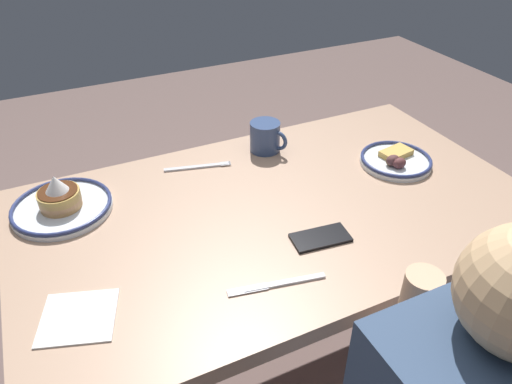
# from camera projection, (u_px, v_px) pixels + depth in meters

# --- Properties ---
(ground_plane) EXTENTS (6.00, 6.00, 0.00)m
(ground_plane) POSITION_uv_depth(u_px,v_px,m) (273.00, 372.00, 1.73)
(ground_plane) COLOR #6E5751
(dining_table) EXTENTS (1.39, 0.80, 0.75)m
(dining_table) POSITION_uv_depth(u_px,v_px,m) (277.00, 230.00, 1.35)
(dining_table) COLOR tan
(dining_table) RESTS_ON ground_plane
(plate_near_main) EXTENTS (0.22, 0.22, 0.05)m
(plate_near_main) POSITION_uv_depth(u_px,v_px,m) (396.00, 160.00, 1.47)
(plate_near_main) COLOR white
(plate_near_main) RESTS_ON dining_table
(plate_center_pancakes) EXTENTS (0.26, 0.26, 0.11)m
(plate_center_pancakes) POSITION_uv_depth(u_px,v_px,m) (61.00, 203.00, 1.27)
(plate_center_pancakes) COLOR white
(plate_center_pancakes) RESTS_ON dining_table
(coffee_mug) EXTENTS (0.10, 0.12, 0.10)m
(coffee_mug) POSITION_uv_depth(u_px,v_px,m) (266.00, 136.00, 1.52)
(coffee_mug) COLOR #334772
(coffee_mug) RESTS_ON dining_table
(cell_phone) EXTENTS (0.15, 0.09, 0.01)m
(cell_phone) POSITION_uv_depth(u_px,v_px,m) (321.00, 238.00, 1.19)
(cell_phone) COLOR black
(cell_phone) RESTS_ON dining_table
(paper_napkin) EXTENTS (0.19, 0.18, 0.00)m
(paper_napkin) POSITION_uv_depth(u_px,v_px,m) (78.00, 317.00, 0.98)
(paper_napkin) COLOR white
(paper_napkin) RESTS_ON dining_table
(fork_near) EXTENTS (0.20, 0.07, 0.01)m
(fork_near) POSITION_uv_depth(u_px,v_px,m) (198.00, 167.00, 1.46)
(fork_near) COLOR silver
(fork_near) RESTS_ON dining_table
(butter_knife) EXTENTS (0.22, 0.06, 0.01)m
(butter_knife) POSITION_uv_depth(u_px,v_px,m) (277.00, 284.00, 1.06)
(butter_knife) COLOR silver
(butter_knife) RESTS_ON dining_table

